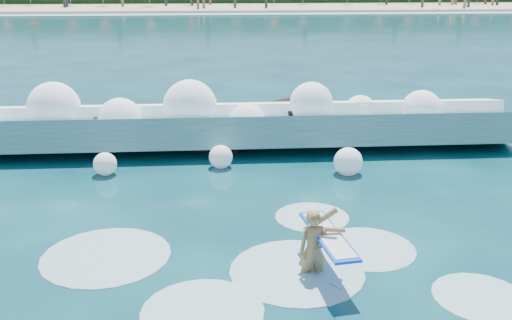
% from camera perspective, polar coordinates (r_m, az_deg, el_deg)
% --- Properties ---
extents(ground, '(200.00, 200.00, 0.00)m').
position_cam_1_polar(ground, '(12.50, -6.27, -8.31)').
color(ground, '#072E3A').
rests_on(ground, ground).
extents(beach, '(140.00, 20.00, 0.40)m').
position_cam_1_polar(beach, '(89.32, -4.68, 14.96)').
color(beach, tan).
rests_on(beach, ground).
extents(wet_band, '(140.00, 5.00, 0.08)m').
position_cam_1_polar(wet_band, '(78.35, -4.72, 14.36)').
color(wet_band, silver).
rests_on(wet_band, ground).
extents(breaking_wave, '(19.92, 3.03, 1.72)m').
position_cam_1_polar(breaking_wave, '(19.06, -4.34, 3.20)').
color(breaking_wave, teal).
rests_on(breaking_wave, ground).
extents(rock_cluster, '(8.29, 3.26, 1.34)m').
position_cam_1_polar(rock_cluster, '(19.76, -5.12, 3.21)').
color(rock_cluster, black).
rests_on(rock_cluster, ground).
extents(surfer_with_board, '(0.99, 2.83, 1.60)m').
position_cam_1_polar(surfer_with_board, '(11.06, 6.10, -8.62)').
color(surfer_with_board, '#9E784A').
rests_on(surfer_with_board, ground).
extents(wave_spray, '(15.71, 4.61, 2.25)m').
position_cam_1_polar(wave_spray, '(18.83, -5.69, 4.64)').
color(wave_spray, white).
rests_on(wave_spray, ground).
extents(surf_foam, '(9.25, 5.79, 0.13)m').
position_cam_1_polar(surf_foam, '(11.59, -0.30, -10.46)').
color(surf_foam, silver).
rests_on(surf_foam, ground).
extents(beachgoers, '(97.11, 13.79, 1.94)m').
position_cam_1_polar(beachgoers, '(86.20, -6.91, 15.36)').
color(beachgoers, '#3F332D').
rests_on(beachgoers, ground).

